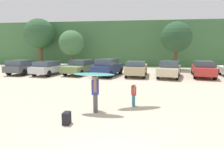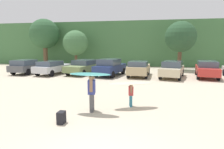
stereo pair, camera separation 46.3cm
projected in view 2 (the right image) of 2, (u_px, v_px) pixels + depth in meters
name	position (u px, v px, depth m)	size (l,w,h in m)	color
hillside_ridge	(140.00, 44.00, 32.57)	(108.00, 12.00, 6.40)	#427042
tree_center_left	(45.00, 34.00, 27.10)	(4.14, 4.14, 6.68)	brown
tree_ridge_back	(76.00, 43.00, 25.58)	(3.35, 3.35, 4.95)	brown
tree_left	(181.00, 37.00, 22.17)	(3.57, 3.57, 5.72)	brown
parked_car_dark_gray	(29.00, 66.00, 20.03)	(2.18, 4.63, 1.46)	#4C4F54
parked_car_silver	(53.00, 67.00, 19.29)	(2.58, 4.59, 1.37)	silver
parked_car_olive_green	(84.00, 66.00, 19.69)	(2.88, 5.02, 1.44)	#6B7F4C
parked_car_navy	(110.00, 67.00, 18.34)	(2.72, 4.49, 1.64)	navy
parked_car_tan	(139.00, 68.00, 17.98)	(2.11, 4.25, 1.48)	tan
parked_car_champagne	(172.00, 69.00, 17.28)	(2.75, 4.61, 1.49)	beige
parked_car_red	(207.00, 69.00, 17.34)	(2.55, 4.82, 1.51)	#B72D28
person_adult	(92.00, 91.00, 8.23)	(0.37, 0.67, 1.64)	#4C4C51
person_child	(131.00, 93.00, 8.95)	(0.25, 0.48, 1.13)	teal
surfboard_teal	(90.00, 74.00, 8.02)	(1.81, 0.56, 0.13)	teal
surfboard_cream	(131.00, 83.00, 8.80)	(2.15, 1.26, 0.11)	beige
backpack_dropped	(61.00, 118.00, 7.00)	(0.24, 0.34, 0.45)	black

